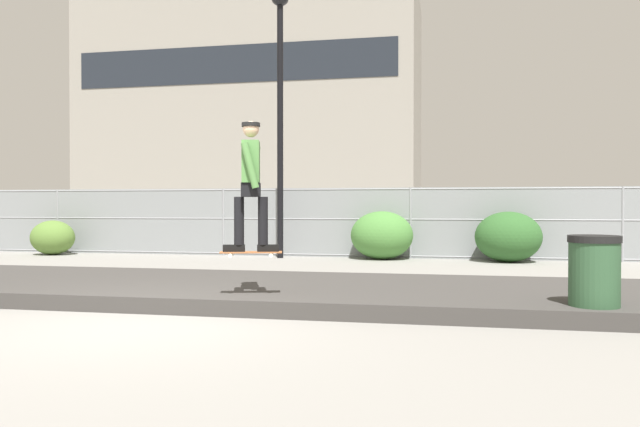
% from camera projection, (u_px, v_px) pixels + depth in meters
% --- Properties ---
extents(ground_plane, '(120.00, 120.00, 0.00)m').
position_uv_depth(ground_plane, '(141.00, 325.00, 7.05)').
color(ground_plane, gray).
extents(gravel_berm, '(17.09, 3.39, 0.21)m').
position_uv_depth(gravel_berm, '(215.00, 289.00, 9.34)').
color(gravel_berm, '#3D3A38').
rests_on(gravel_berm, ground_plane).
extents(skateboard, '(0.82, 0.40, 0.07)m').
position_uv_depth(skateboard, '(251.00, 253.00, 7.95)').
color(skateboard, '#9E5B33').
extents(skater, '(0.72, 0.62, 1.69)m').
position_uv_depth(skater, '(251.00, 178.00, 7.93)').
color(skater, black).
rests_on(skater, skateboard).
extents(chain_fence, '(25.75, 0.06, 1.85)m').
position_uv_depth(chain_fence, '(314.00, 222.00, 16.48)').
color(chain_fence, gray).
rests_on(chain_fence, ground_plane).
extents(street_lamp, '(0.44, 0.44, 6.96)m').
position_uv_depth(street_lamp, '(280.00, 93.00, 16.05)').
color(street_lamp, black).
rests_on(street_lamp, ground_plane).
extents(parked_car_near, '(4.54, 2.23, 1.66)m').
position_uv_depth(parked_car_near, '(241.00, 222.00, 19.62)').
color(parked_car_near, navy).
rests_on(parked_car_near, ground_plane).
extents(parked_car_mid, '(4.45, 2.05, 1.66)m').
position_uv_depth(parked_car_mid, '(450.00, 224.00, 18.19)').
color(parked_car_mid, silver).
rests_on(parked_car_mid, ground_plane).
extents(library_building, '(24.00, 13.44, 17.42)m').
position_uv_depth(library_building, '(261.00, 111.00, 47.35)').
color(library_building, gray).
rests_on(library_building, ground_plane).
extents(shrub_left, '(1.25, 1.02, 0.96)m').
position_uv_depth(shrub_left, '(53.00, 238.00, 17.14)').
color(shrub_left, '#567A33').
rests_on(shrub_left, ground_plane).
extents(shrub_center, '(1.60, 1.31, 1.23)m').
position_uv_depth(shrub_center, '(382.00, 235.00, 15.68)').
color(shrub_center, '#477F38').
rests_on(shrub_center, ground_plane).
extents(shrub_right, '(1.59, 1.30, 1.23)m').
position_uv_depth(shrub_right, '(508.00, 237.00, 14.90)').
color(shrub_right, '#2D5B28').
rests_on(shrub_right, ground_plane).
extents(trash_bin, '(0.59, 0.59, 1.03)m').
position_uv_depth(trash_bin, '(594.00, 280.00, 7.08)').
color(trash_bin, '#2D5133').
rests_on(trash_bin, ground_plane).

